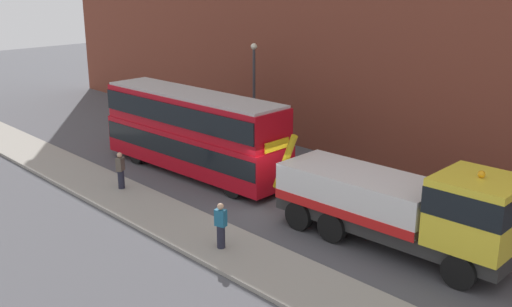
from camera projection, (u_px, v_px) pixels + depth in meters
name	position (u px, v px, depth m)	size (l,w,h in m)	color
ground_plane	(279.00, 208.00, 25.70)	(120.00, 120.00, 0.00)	#4C4C51
near_kerb	(202.00, 236.00, 22.91)	(60.00, 2.80, 0.15)	gray
building_facade	(401.00, 6.00, 28.71)	(60.00, 1.50, 16.00)	brown
recovery_tow_truck	(402.00, 205.00, 21.42)	(10.20, 3.08, 3.67)	#2D2D2D
double_decker_bus	(193.00, 130.00, 29.56)	(11.14, 3.09, 4.06)	#B70C19
pedestrian_onlooker	(121.00, 171.00, 27.39)	(0.43, 0.48, 1.71)	#232333
pedestrian_bystander	(221.00, 226.00, 21.52)	(0.46, 0.37, 1.71)	#232333
street_lamp	(254.00, 85.00, 34.07)	(0.36, 0.36, 5.83)	#38383D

